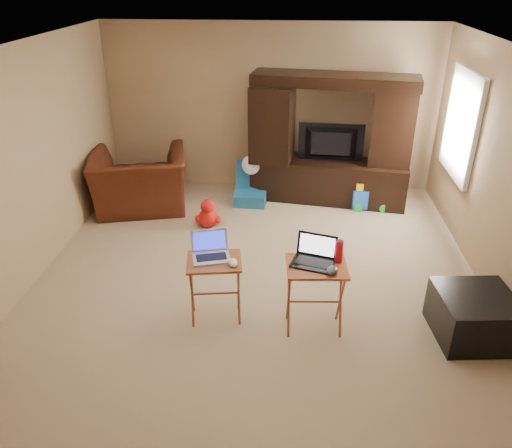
# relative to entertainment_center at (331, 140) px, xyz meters

# --- Properties ---
(floor) EXTENTS (5.50, 5.50, 0.00)m
(floor) POSITION_rel_entertainment_center_xyz_m (-0.90, -2.25, -0.93)
(floor) COLOR tan
(floor) RESTS_ON ground
(ceiling) EXTENTS (5.50, 5.50, 0.00)m
(ceiling) POSITION_rel_entertainment_center_xyz_m (-0.90, -2.25, 1.57)
(ceiling) COLOR silver
(ceiling) RESTS_ON ground
(wall_back) EXTENTS (5.00, 0.00, 5.00)m
(wall_back) POSITION_rel_entertainment_center_xyz_m (-0.90, 0.50, 0.32)
(wall_back) COLOR tan
(wall_back) RESTS_ON ground
(wall_front) EXTENTS (5.00, 0.00, 5.00)m
(wall_front) POSITION_rel_entertainment_center_xyz_m (-0.90, -5.00, 0.32)
(wall_front) COLOR tan
(wall_front) RESTS_ON ground
(wall_left) EXTENTS (0.00, 5.50, 5.50)m
(wall_left) POSITION_rel_entertainment_center_xyz_m (-3.40, -2.25, 0.32)
(wall_left) COLOR tan
(wall_left) RESTS_ON ground
(wall_right) EXTENTS (0.00, 5.50, 5.50)m
(wall_right) POSITION_rel_entertainment_center_xyz_m (1.60, -2.25, 0.32)
(wall_right) COLOR tan
(wall_right) RESTS_ON ground
(window_pane) EXTENTS (0.00, 1.20, 1.20)m
(window_pane) POSITION_rel_entertainment_center_xyz_m (1.58, -0.70, 0.47)
(window_pane) COLOR white
(window_pane) RESTS_ON ground
(window_frame) EXTENTS (0.06, 1.14, 1.34)m
(window_frame) POSITION_rel_entertainment_center_xyz_m (1.56, -0.70, 0.47)
(window_frame) COLOR white
(window_frame) RESTS_ON ground
(entertainment_center) EXTENTS (2.34, 0.90, 1.87)m
(entertainment_center) POSITION_rel_entertainment_center_xyz_m (0.00, 0.00, 0.00)
(entertainment_center) COLOR black
(entertainment_center) RESTS_ON floor
(television) EXTENTS (0.95, 0.18, 0.55)m
(television) POSITION_rel_entertainment_center_xyz_m (0.00, -0.04, -0.04)
(television) COLOR black
(television) RESTS_ON entertainment_center
(recliner) EXTENTS (1.53, 1.41, 0.85)m
(recliner) POSITION_rel_entertainment_center_xyz_m (-2.72, -0.52, -0.51)
(recliner) COLOR #4D2010
(recliner) RESTS_ON floor
(child_rocker) EXTENTS (0.49, 0.55, 0.62)m
(child_rocker) POSITION_rel_entertainment_center_xyz_m (-1.15, -0.21, -0.63)
(child_rocker) COLOR #16557D
(child_rocker) RESTS_ON floor
(plush_toy) EXTENTS (0.37, 0.30, 0.41)m
(plush_toy) POSITION_rel_entertainment_center_xyz_m (-1.66, -1.02, -0.73)
(plush_toy) COLOR red
(plush_toy) RESTS_ON floor
(push_toy) EXTENTS (0.62, 0.48, 0.43)m
(push_toy) POSITION_rel_entertainment_center_xyz_m (0.61, -0.22, -0.72)
(push_toy) COLOR blue
(push_toy) RESTS_ON floor
(ottoman) EXTENTS (0.77, 0.77, 0.45)m
(ottoman) POSITION_rel_entertainment_center_xyz_m (1.22, -3.08, -0.71)
(ottoman) COLOR black
(ottoman) RESTS_ON floor
(tray_table_left) EXTENTS (0.58, 0.49, 0.68)m
(tray_table_left) POSITION_rel_entertainment_center_xyz_m (-1.26, -3.00, -0.60)
(tray_table_left) COLOR #9F5526
(tray_table_left) RESTS_ON floor
(tray_table_right) EXTENTS (0.58, 0.48, 0.72)m
(tray_table_right) POSITION_rel_entertainment_center_xyz_m (-0.29, -3.09, -0.57)
(tray_table_right) COLOR #A65328
(tray_table_right) RESTS_ON floor
(laptop_left) EXTENTS (0.42, 0.37, 0.24)m
(laptop_left) POSITION_rel_entertainment_center_xyz_m (-1.29, -2.97, -0.14)
(laptop_left) COLOR #B2B2B6
(laptop_left) RESTS_ON tray_table_left
(laptop_right) EXTENTS (0.45, 0.40, 0.24)m
(laptop_right) POSITION_rel_entertainment_center_xyz_m (-0.33, -3.07, -0.09)
(laptop_right) COLOR black
(laptop_right) RESTS_ON tray_table_right
(mouse_left) EXTENTS (0.11, 0.15, 0.06)m
(mouse_left) POSITION_rel_entertainment_center_xyz_m (-1.07, -3.07, -0.23)
(mouse_left) COLOR silver
(mouse_left) RESTS_ON tray_table_left
(mouse_right) EXTENTS (0.14, 0.17, 0.06)m
(mouse_right) POSITION_rel_entertainment_center_xyz_m (-0.16, -3.21, -0.18)
(mouse_right) COLOR #38383D
(mouse_right) RESTS_ON tray_table_right
(water_bottle) EXTENTS (0.07, 0.07, 0.22)m
(water_bottle) POSITION_rel_entertainment_center_xyz_m (-0.09, -3.01, -0.10)
(water_bottle) COLOR red
(water_bottle) RESTS_ON tray_table_right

